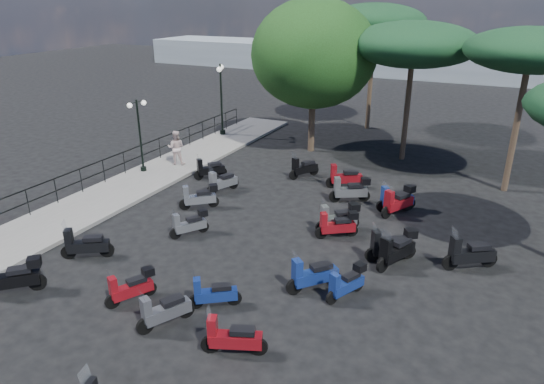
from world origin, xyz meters
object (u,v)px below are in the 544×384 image
at_px(scooter_5, 222,182).
at_px(scooter_12, 213,294).
at_px(pine_0, 414,44).
at_px(lamp_post_1, 140,131).
at_px(broadleaf_tree, 314,54).
at_px(lamp_post_2, 221,95).
at_px(scooter_3, 190,224).
at_px(scooter_8, 164,311).
at_px(scooter_9, 199,197).
at_px(scooter_1, 13,277).
at_px(scooter_13, 338,218).
at_px(scooter_7, 131,288).
at_px(scooter_10, 303,168).
at_px(scooter_24, 346,283).
at_px(pine_2, 375,22).
at_px(scooter_14, 350,190).
at_px(scooter_2, 86,245).
at_px(scooter_4, 209,169).
at_px(scooter_17, 232,338).
at_px(scooter_18, 313,275).
at_px(scooter_21, 395,200).
at_px(scooter_25, 469,254).
at_px(pine_1, 531,51).
at_px(scooter_20, 337,225).
at_px(pedestrian_far, 176,148).
at_px(scooter_26, 395,252).
at_px(scooter_19, 392,246).
at_px(scooter_15, 344,178).

height_order(scooter_5, scooter_12, scooter_5).
bearing_deg(pine_0, scooter_5, -126.39).
distance_m(lamp_post_1, broadleaf_tree, 10.00).
height_order(lamp_post_2, scooter_3, lamp_post_2).
height_order(scooter_8, scooter_9, same).
relative_size(scooter_1, scooter_13, 1.03).
distance_m(scooter_7, scooter_10, 11.79).
relative_size(scooter_24, pine_2, 0.18).
bearing_deg(scooter_14, pine_2, -16.97).
xyz_separation_m(scooter_2, broadleaf_tree, (2.20, 14.81, 4.89)).
height_order(scooter_4, pine_2, pine_2).
relative_size(lamp_post_1, scooter_24, 2.50).
relative_size(scooter_17, scooter_18, 1.10).
xyz_separation_m(scooter_12, scooter_21, (3.09, 8.99, 0.06)).
bearing_deg(scooter_25, scooter_1, 87.44).
bearing_deg(scooter_14, scooter_21, -121.17).
relative_size(scooter_4, scooter_13, 0.95).
relative_size(scooter_1, scooter_8, 0.96).
xyz_separation_m(scooter_9, scooter_14, (5.40, 3.43, 0.04)).
height_order(lamp_post_2, pine_1, pine_1).
height_order(scooter_5, scooter_24, scooter_5).
relative_size(scooter_9, pine_0, 0.19).
bearing_deg(scooter_12, pine_1, -63.24).
bearing_deg(scooter_7, scooter_2, 5.30).
bearing_deg(scooter_14, scooter_9, 92.92).
relative_size(scooter_14, pine_0, 0.23).
height_order(scooter_20, scooter_25, scooter_25).
bearing_deg(scooter_7, scooter_5, -47.86).
relative_size(pedestrian_far, scooter_12, 1.37).
height_order(scooter_8, scooter_21, scooter_21).
distance_m(scooter_12, scooter_18, 2.99).
relative_size(lamp_post_1, pedestrian_far, 2.01).
distance_m(scooter_7, scooter_12, 2.41).
bearing_deg(scooter_8, scooter_25, -108.26).
xyz_separation_m(scooter_24, scooter_26, (0.87, 2.43, 0.06)).
relative_size(scooter_1, broadleaf_tree, 0.18).
bearing_deg(pedestrian_far, scooter_21, 153.67).
bearing_deg(scooter_9, scooter_24, -156.35).
xyz_separation_m(scooter_18, pine_0, (-0.32, 14.03, 5.50)).
height_order(lamp_post_1, pine_1, pine_1).
bearing_deg(scooter_24, scooter_8, 66.23).
bearing_deg(scooter_19, scooter_8, 106.56).
relative_size(scooter_7, broadleaf_tree, 0.17).
relative_size(scooter_9, scooter_17, 0.85).
height_order(scooter_10, scooter_15, scooter_15).
xyz_separation_m(lamp_post_1, scooter_14, (10.35, 1.06, -1.65)).
distance_m(scooter_1, scooter_3, 5.96).
bearing_deg(broadleaf_tree, lamp_post_1, -129.64).
bearing_deg(pedestrian_far, scooter_26, 134.48).
height_order(lamp_post_2, scooter_5, lamp_post_2).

